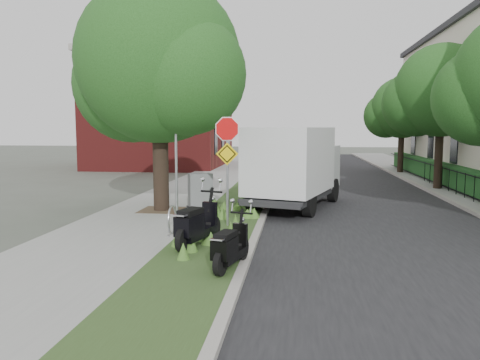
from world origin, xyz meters
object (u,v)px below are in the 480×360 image
at_px(sign_assembly, 227,148).
at_px(scooter_far, 195,228).
at_px(scooter_near, 228,251).
at_px(box_truck, 295,164).
at_px(utility_cabinet, 200,191).

height_order(sign_assembly, scooter_far, sign_assembly).
bearing_deg(scooter_near, box_truck, 81.36).
height_order(sign_assembly, box_truck, sign_assembly).
bearing_deg(utility_cabinet, scooter_near, -73.84).
xyz_separation_m(sign_assembly, scooter_far, (-0.39, -2.55, -1.75)).
bearing_deg(scooter_far, utility_cabinet, 100.49).
bearing_deg(box_truck, scooter_near, -98.64).
height_order(scooter_far, utility_cabinet, utility_cabinet).
xyz_separation_m(scooter_far, utility_cabinet, (-1.01, 5.47, 0.12)).
bearing_deg(scooter_far, scooter_near, -57.11).
height_order(sign_assembly, scooter_near, sign_assembly).
relative_size(scooter_far, utility_cabinet, 1.61).
bearing_deg(utility_cabinet, box_truck, 16.29).
relative_size(scooter_far, box_truck, 0.33).
relative_size(scooter_near, box_truck, 0.28).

